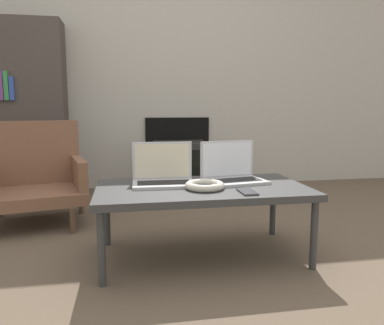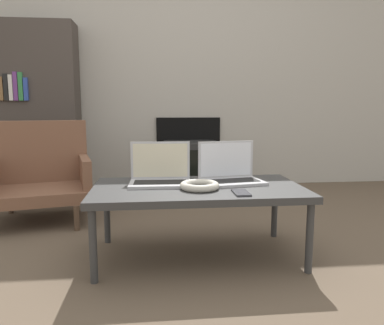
% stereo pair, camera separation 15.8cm
% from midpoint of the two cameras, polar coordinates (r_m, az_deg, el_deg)
% --- Properties ---
extents(ground_plane, '(14.00, 14.00, 0.00)m').
position_cam_midpoint_polar(ground_plane, '(1.89, 0.33, -16.45)').
color(ground_plane, brown).
extents(wall_back, '(7.00, 0.08, 2.60)m').
position_cam_midpoint_polar(wall_back, '(3.84, -5.52, 15.68)').
color(wall_back, '#ADA89E').
rests_on(wall_back, ground_plane).
extents(table, '(1.10, 0.60, 0.38)m').
position_cam_midpoint_polar(table, '(1.98, -0.78, -4.54)').
color(table, '#333333').
rests_on(table, ground_plane).
extents(laptop_left, '(0.34, 0.23, 0.22)m').
position_cam_midpoint_polar(laptop_left, '(2.03, -6.64, -1.91)').
color(laptop_left, '#B2B2B7').
rests_on(laptop_left, table).
extents(laptop_right, '(0.36, 0.27, 0.22)m').
position_cam_midpoint_polar(laptop_right, '(2.09, 3.97, -1.59)').
color(laptop_right, '#B2B2B7').
rests_on(laptop_right, table).
extents(headphones, '(0.20, 0.20, 0.04)m').
position_cam_midpoint_polar(headphones, '(1.90, -0.32, -3.52)').
color(headphones, beige).
rests_on(headphones, table).
extents(phone, '(0.07, 0.14, 0.01)m').
position_cam_midpoint_polar(phone, '(1.83, 5.98, -4.49)').
color(phone, '#333338').
rests_on(phone, table).
extents(tv, '(0.50, 0.48, 0.47)m').
position_cam_midpoint_polar(tv, '(3.58, -2.94, -0.63)').
color(tv, black).
rests_on(tv, ground_plane).
extents(armchair, '(0.79, 0.71, 0.70)m').
position_cam_midpoint_polar(armchair, '(2.87, -24.78, -1.62)').
color(armchair, brown).
rests_on(armchair, ground_plane).
extents(bookshelf, '(0.73, 0.32, 1.56)m').
position_cam_midpoint_polar(bookshelf, '(3.73, -25.41, 7.32)').
color(bookshelf, '#3F3833').
rests_on(bookshelf, ground_plane).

